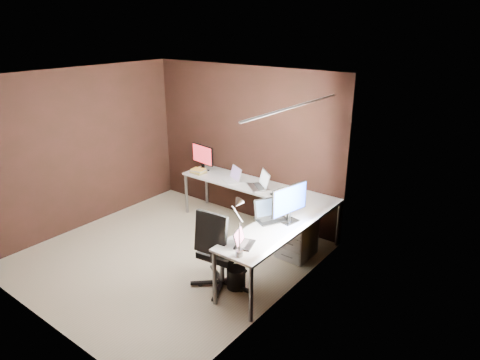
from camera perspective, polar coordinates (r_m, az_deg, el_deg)
name	(u,v)px	position (r m, az deg, el deg)	size (l,w,h in m)	color
room	(184,175)	(5.52, -7.46, 0.62)	(3.60, 3.60, 2.50)	#C5B499
desk	(259,203)	(6.13, 2.55, -3.14)	(2.65, 2.25, 0.73)	white
drawer_pedestal	(297,236)	(6.10, 7.64, -7.39)	(0.42, 0.50, 0.60)	white
monitor_left	(203,156)	(7.28, -5.01, 3.19)	(0.50, 0.17, 0.44)	black
monitor_right	(290,201)	(5.40, 6.63, -2.85)	(0.19, 0.59, 0.49)	black
laptop_white	(233,178)	(6.83, -0.97, 0.32)	(0.39, 0.35, 0.22)	white
laptop_silver	(260,184)	(6.56, 2.75, -0.53)	(0.46, 0.44, 0.25)	silver
laptop_black_big	(270,215)	(5.54, 4.06, -4.65)	(0.43, 0.48, 0.26)	black
laptop_black_small	(243,242)	(4.92, 0.34, -8.21)	(0.27, 0.32, 0.18)	black
book_stack	(198,171)	(7.19, -5.57, 1.18)	(0.25, 0.21, 0.08)	#927A4E
mouse_left	(198,173)	(7.16, -5.63, 0.91)	(0.07, 0.05, 0.03)	black
mouse_corner	(272,194)	(6.29, 4.30, -1.89)	(0.08, 0.05, 0.03)	black
desk_lamp	(238,219)	(4.63, -0.25, -5.25)	(0.20, 0.23, 0.63)	slate
office_chair	(220,264)	(5.38, -2.66, -11.18)	(0.60, 0.60, 1.07)	black
wastebasket	(236,278)	(5.45, -0.52, -12.90)	(0.23, 0.23, 0.27)	black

